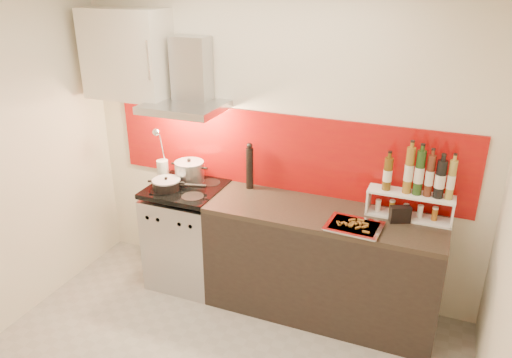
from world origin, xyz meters
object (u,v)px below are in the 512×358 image
at_px(counter, 322,263).
at_px(stock_pot, 190,172).
at_px(baking_tray, 354,226).
at_px(range_stove, 188,236).
at_px(saute_pan, 167,184).
at_px(pepper_mill, 250,167).

distance_m(counter, stock_pot, 1.34).
bearing_deg(baking_tray, range_stove, 173.72).
bearing_deg(saute_pan, pepper_mill, 26.15).
xyz_separation_m(range_stove, saute_pan, (-0.11, -0.10, 0.51)).
distance_m(stock_pot, baking_tray, 1.50).
height_order(range_stove, saute_pan, saute_pan).
relative_size(counter, pepper_mill, 4.54).
bearing_deg(pepper_mill, counter, -15.90).
height_order(saute_pan, pepper_mill, pepper_mill).
bearing_deg(baking_tray, stock_pot, 169.62).
distance_m(saute_pan, pepper_mill, 0.70).
bearing_deg(baking_tray, pepper_mill, 159.15).
height_order(range_stove, counter, range_stove).
bearing_deg(range_stove, saute_pan, -139.34).
xyz_separation_m(counter, baking_tray, (0.26, -0.17, 0.47)).
distance_m(saute_pan, baking_tray, 1.57).
xyz_separation_m(range_stove, pepper_mill, (0.50, 0.20, 0.65)).
relative_size(stock_pot, pepper_mill, 0.63).
bearing_deg(counter, pepper_mill, 164.10).
height_order(counter, pepper_mill, pepper_mill).
xyz_separation_m(stock_pot, baking_tray, (1.47, -0.27, -0.09)).
bearing_deg(counter, range_stove, -179.77).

